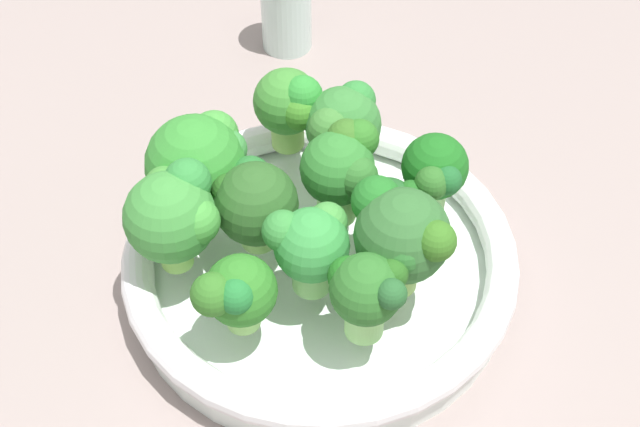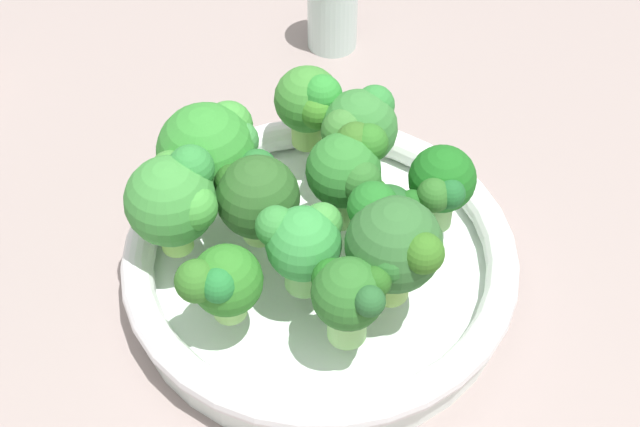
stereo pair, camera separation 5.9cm
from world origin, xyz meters
The scene contains 15 objects.
ground_plane centered at (0.00, 0.00, -1.25)cm, with size 130.00×130.00×2.50cm, color gray.
bowl centered at (2.92, 0.79, 2.04)cm, with size 26.67×26.67×4.00cm.
broccoli_floret_0 centered at (3.85, -6.56, 7.84)cm, with size 4.71×4.66×6.22cm.
broccoli_floret_1 centered at (-3.50, -4.38, 7.24)cm, with size 5.26×4.48×5.44cm.
broccoli_floret_2 centered at (10.90, 1.67, 8.02)cm, with size 4.45×5.05×6.40cm.
broccoli_floret_3 centered at (5.03, 3.19, 8.39)cm, with size 5.53×5.47×7.02cm.
broccoli_floret_4 centered at (-3.87, 6.54, 7.84)cm, with size 6.96×6.76×7.19cm.
broccoli_floret_5 centered at (-6.18, 1.77, 8.41)cm, with size 5.94×6.47×7.33cm.
broccoli_floret_6 centered at (6.32, 7.81, 7.79)cm, with size 5.48×5.41×6.40cm.
broccoli_floret_7 centered at (3.27, 10.53, 7.99)cm, with size 4.78×5.34×6.57cm.
broccoli_floret_8 centered at (7.11, 0.29, 7.10)cm, with size 4.82×4.17×5.21cm.
broccoli_floret_9 centered at (-1.03, 2.31, 7.57)cm, with size 5.50×6.24×6.37cm.
broccoli_floret_10 centered at (1.60, -2.14, 7.79)cm, with size 5.53×4.72×6.21cm.
broccoli_floret_11 centered at (6.83, -3.66, 8.69)cm, with size 5.95×7.06×7.64cm.
pepper_shaker centered at (6.78, 27.72, 4.44)cm, with size 4.60×4.60×8.76cm.
Camera 2 is at (-1.15, -38.91, 50.34)cm, focal length 51.67 mm.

